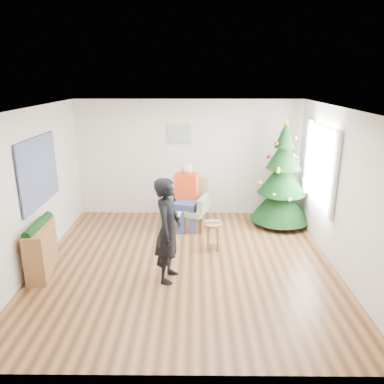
{
  "coord_description": "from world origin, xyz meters",
  "views": [
    {
      "loc": [
        0.16,
        -5.75,
        3.08
      ],
      "look_at": [
        0.1,
        0.6,
        1.1
      ],
      "focal_mm": 35.0,
      "sensor_mm": 36.0,
      "label": 1
    }
  ],
  "objects_px": {
    "armchair": "(188,209)",
    "standing_man": "(168,230)",
    "christmas_tree": "(282,178)",
    "console": "(41,249)",
    "stool": "(213,236)"
  },
  "relations": [
    {
      "from": "armchair",
      "to": "standing_man",
      "type": "xyz_separation_m",
      "value": [
        -0.26,
        -2.17,
        0.43
      ]
    },
    {
      "from": "christmas_tree",
      "to": "console",
      "type": "relative_size",
      "value": 2.28
    },
    {
      "from": "christmas_tree",
      "to": "armchair",
      "type": "distance_m",
      "value": 2.08
    },
    {
      "from": "armchair",
      "to": "console",
      "type": "xyz_separation_m",
      "value": [
        -2.33,
        -1.98,
        0.01
      ]
    },
    {
      "from": "armchair",
      "to": "christmas_tree",
      "type": "bearing_deg",
      "value": 20.78
    },
    {
      "from": "console",
      "to": "standing_man",
      "type": "bearing_deg",
      "value": -14.51
    },
    {
      "from": "christmas_tree",
      "to": "stool",
      "type": "bearing_deg",
      "value": -139.6
    },
    {
      "from": "standing_man",
      "to": "armchair",
      "type": "bearing_deg",
      "value": 3.69
    },
    {
      "from": "stool",
      "to": "standing_man",
      "type": "xyz_separation_m",
      "value": [
        -0.74,
        -1.02,
        0.55
      ]
    },
    {
      "from": "stool",
      "to": "standing_man",
      "type": "bearing_deg",
      "value": -125.8
    },
    {
      "from": "christmas_tree",
      "to": "console",
      "type": "xyz_separation_m",
      "value": [
        -4.31,
        -2.1,
        -0.63
      ]
    },
    {
      "from": "standing_man",
      "to": "console",
      "type": "bearing_deg",
      "value": 95.17
    },
    {
      "from": "stool",
      "to": "standing_man",
      "type": "distance_m",
      "value": 1.38
    },
    {
      "from": "standing_man",
      "to": "console",
      "type": "xyz_separation_m",
      "value": [
        -2.07,
        0.2,
        -0.43
      ]
    },
    {
      "from": "christmas_tree",
      "to": "stool",
      "type": "distance_m",
      "value": 2.11
    }
  ]
}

